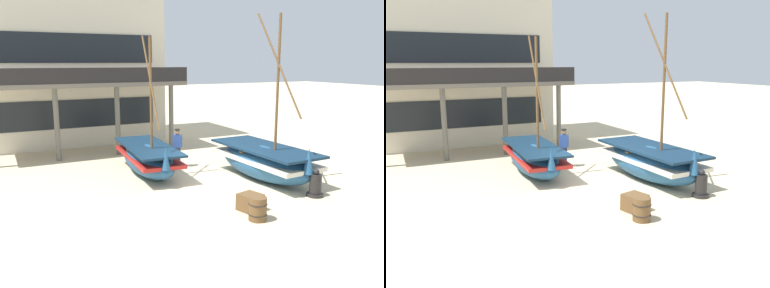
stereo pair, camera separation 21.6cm
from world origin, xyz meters
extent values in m
plane|color=beige|center=(0.00, 0.00, 0.00)|extent=(120.00, 120.00, 0.00)
ellipsoid|color=#23517A|center=(2.54, -0.23, 0.64)|extent=(2.09, 4.91, 1.28)
cube|color=silver|center=(2.54, -0.23, 0.80)|extent=(2.10, 4.72, 0.15)
cube|color=#132C43|center=(2.54, -0.23, 1.23)|extent=(2.14, 4.81, 0.09)
cone|color=#23517A|center=(2.64, -2.54, 1.22)|extent=(0.39, 0.39, 0.90)
cylinder|color=brown|center=(2.57, -0.83, 3.55)|extent=(0.10, 0.10, 5.30)
cylinder|color=brown|center=(2.57, -0.83, 4.44)|extent=(0.18, 2.58, 3.72)
cube|color=brown|center=(2.53, 0.14, 1.09)|extent=(1.80, 0.23, 0.06)
ellipsoid|color=#23517A|center=(-1.26, 2.50, 0.59)|extent=(1.96, 4.75, 1.19)
cube|color=red|center=(-1.26, 2.50, 0.74)|extent=(1.97, 4.57, 0.14)
cube|color=#132C43|center=(-1.26, 2.50, 1.14)|extent=(2.01, 4.66, 0.08)
cone|color=#23517A|center=(-1.41, 0.28, 1.13)|extent=(0.35, 0.35, 0.83)
cylinder|color=brown|center=(-1.30, 1.92, 3.14)|extent=(0.10, 0.10, 4.62)
cylinder|color=brown|center=(-1.30, 1.92, 3.77)|extent=(0.21, 2.03, 3.52)
cube|color=brown|center=(-1.24, 2.85, 1.01)|extent=(1.58, 0.27, 0.06)
cylinder|color=#33333D|center=(0.26, 2.92, 0.44)|extent=(0.26, 0.26, 0.88)
cube|color=#2D4C99|center=(0.26, 2.92, 1.15)|extent=(0.41, 0.41, 0.54)
sphere|color=#A87A56|center=(0.26, 2.92, 1.54)|extent=(0.22, 0.22, 0.22)
cylinder|color=#2D2823|center=(0.26, 2.92, 1.66)|extent=(0.24, 0.24, 0.05)
cylinder|color=black|center=(2.83, -2.73, 0.05)|extent=(0.57, 0.57, 0.10)
cylinder|color=black|center=(2.83, -2.73, 0.44)|extent=(0.40, 0.40, 0.68)
sphere|color=black|center=(2.83, -2.73, 0.85)|extent=(0.22, 0.22, 0.22)
cylinder|color=brown|center=(-0.18, -3.59, 0.35)|extent=(0.52, 0.52, 0.70)
torus|color=black|center=(-0.18, -3.59, 0.50)|extent=(0.56, 0.56, 0.03)
torus|color=black|center=(-0.18, -3.59, 0.20)|extent=(0.56, 0.56, 0.03)
cube|color=brown|center=(0.08, -2.84, 0.26)|extent=(0.76, 0.76, 0.53)
cube|color=beige|center=(-2.78, 11.57, 5.02)|extent=(9.98, 5.48, 10.05)
cube|color=black|center=(-2.78, 8.80, 1.84)|extent=(8.39, 0.06, 1.47)
cube|color=black|center=(-2.78, 8.80, 5.19)|extent=(8.39, 0.06, 1.47)
cube|color=#70665B|center=(-2.78, 7.39, 3.45)|extent=(9.98, 2.88, 0.20)
cylinder|color=#666056|center=(-4.20, 6.38, 1.67)|extent=(0.24, 0.24, 3.35)
cylinder|color=#666056|center=(-1.35, 6.38, 1.67)|extent=(0.24, 0.24, 3.35)
cylinder|color=#666056|center=(1.50, 6.38, 1.67)|extent=(0.24, 0.24, 3.35)
cube|color=black|center=(-2.78, 6.01, 3.90)|extent=(9.98, 0.08, 0.70)
camera|label=1|loc=(-6.80, -12.49, 4.52)|focal=37.40mm
camera|label=2|loc=(-6.60, -12.59, 4.52)|focal=37.40mm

